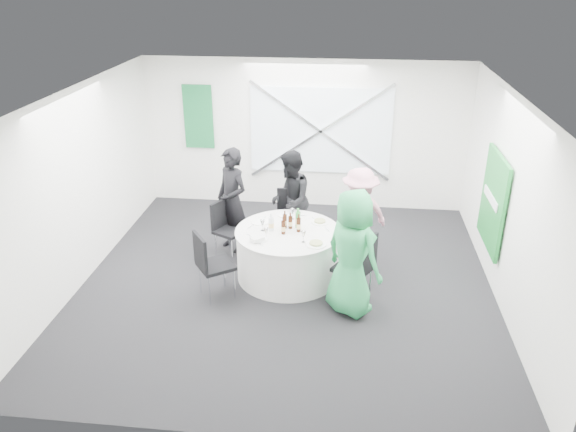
# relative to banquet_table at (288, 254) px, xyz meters

# --- Properties ---
(floor) EXTENTS (6.00, 6.00, 0.00)m
(floor) POSITION_rel_banquet_table_xyz_m (0.00, -0.20, -0.38)
(floor) COLOR black
(floor) RESTS_ON ground
(ceiling) EXTENTS (6.00, 6.00, 0.00)m
(ceiling) POSITION_rel_banquet_table_xyz_m (0.00, -0.20, 2.42)
(ceiling) COLOR white
(ceiling) RESTS_ON wall_back
(wall_back) EXTENTS (6.00, 0.00, 6.00)m
(wall_back) POSITION_rel_banquet_table_xyz_m (0.00, 2.80, 1.02)
(wall_back) COLOR white
(wall_back) RESTS_ON floor
(wall_front) EXTENTS (6.00, 0.00, 6.00)m
(wall_front) POSITION_rel_banquet_table_xyz_m (0.00, -3.20, 1.02)
(wall_front) COLOR white
(wall_front) RESTS_ON floor
(wall_left) EXTENTS (0.00, 6.00, 6.00)m
(wall_left) POSITION_rel_banquet_table_xyz_m (-3.00, -0.20, 1.02)
(wall_left) COLOR white
(wall_left) RESTS_ON floor
(wall_right) EXTENTS (0.00, 6.00, 6.00)m
(wall_right) POSITION_rel_banquet_table_xyz_m (3.00, -0.20, 1.02)
(wall_right) COLOR white
(wall_right) RESTS_ON floor
(window_panel) EXTENTS (2.60, 0.03, 1.60)m
(window_panel) POSITION_rel_banquet_table_xyz_m (0.30, 2.76, 1.12)
(window_panel) COLOR silver
(window_panel) RESTS_ON wall_back
(window_brace_a) EXTENTS (2.63, 0.05, 1.84)m
(window_brace_a) POSITION_rel_banquet_table_xyz_m (0.30, 2.72, 1.12)
(window_brace_a) COLOR silver
(window_brace_a) RESTS_ON window_panel
(window_brace_b) EXTENTS (2.63, 0.05, 1.84)m
(window_brace_b) POSITION_rel_banquet_table_xyz_m (0.30, 2.72, 1.12)
(window_brace_b) COLOR silver
(window_brace_b) RESTS_ON window_panel
(green_banner) EXTENTS (0.55, 0.04, 1.20)m
(green_banner) POSITION_rel_banquet_table_xyz_m (-2.00, 2.75, 1.32)
(green_banner) COLOR #125B31
(green_banner) RESTS_ON wall_back
(green_sign) EXTENTS (0.05, 1.20, 1.40)m
(green_sign) POSITION_rel_banquet_table_xyz_m (2.94, 0.40, 0.82)
(green_sign) COLOR #177F2C
(green_sign) RESTS_ON wall_right
(banquet_table) EXTENTS (1.56, 1.56, 0.76)m
(banquet_table) POSITION_rel_banquet_table_xyz_m (0.00, 0.00, 0.00)
(banquet_table) COLOR silver
(banquet_table) RESTS_ON floor
(chair_back) EXTENTS (0.48, 0.48, 0.97)m
(chair_back) POSITION_rel_banquet_table_xyz_m (-0.09, 1.05, 0.19)
(chair_back) COLOR black
(chair_back) RESTS_ON floor
(chair_back_left) EXTENTS (0.57, 0.56, 0.92)m
(chair_back_left) POSITION_rel_banquet_table_xyz_m (-1.07, 0.57, 0.16)
(chair_back_left) COLOR black
(chair_back_left) RESTS_ON floor
(chair_back_right) EXTENTS (0.54, 0.53, 0.86)m
(chair_back_right) POSITION_rel_banquet_table_xyz_m (0.93, 0.51, 0.12)
(chair_back_right) COLOR black
(chair_back_right) RESTS_ON floor
(chair_front_right) EXTENTS (0.64, 0.64, 1.03)m
(chair_front_right) POSITION_rel_banquet_table_xyz_m (1.05, -0.58, 0.23)
(chair_front_right) COLOR black
(chair_front_right) RESTS_ON floor
(chair_front_left) EXTENTS (0.64, 0.63, 1.00)m
(chair_front_left) POSITION_rel_banquet_table_xyz_m (-1.01, -0.71, 0.21)
(chair_front_left) COLOR black
(chair_front_left) RESTS_ON floor
(person_man_back_left) EXTENTS (0.75, 0.72, 1.72)m
(person_man_back_left) POSITION_rel_banquet_table_xyz_m (-0.99, 0.81, 0.48)
(person_man_back_left) COLOR black
(person_man_back_left) RESTS_ON floor
(person_man_back) EXTENTS (0.49, 0.83, 1.64)m
(person_man_back) POSITION_rel_banquet_table_xyz_m (-0.08, 1.02, 0.44)
(person_man_back) COLOR black
(person_man_back) RESTS_ON floor
(person_woman_pink) EXTENTS (1.10, 0.91, 1.55)m
(person_woman_pink) POSITION_rel_banquet_table_xyz_m (1.04, 0.62, 0.39)
(person_woman_pink) COLOR pink
(person_woman_pink) RESTS_ON floor
(person_woman_green) EXTENTS (1.02, 0.99, 1.76)m
(person_woman_green) POSITION_rel_banquet_table_xyz_m (0.94, -0.81, 0.50)
(person_woman_green) COLOR #2B9F57
(person_woman_green) RESTS_ON floor
(plate_back) EXTENTS (0.26, 0.26, 0.01)m
(plate_back) POSITION_rel_banquet_table_xyz_m (-0.10, 0.55, 0.39)
(plate_back) COLOR white
(plate_back) RESTS_ON banquet_table
(plate_back_left) EXTENTS (0.27, 0.27, 0.01)m
(plate_back_left) POSITION_rel_banquet_table_xyz_m (-0.46, 0.25, 0.39)
(plate_back_left) COLOR white
(plate_back_left) RESTS_ON banquet_table
(plate_back_right) EXTENTS (0.26, 0.26, 0.04)m
(plate_back_right) POSITION_rel_banquet_table_xyz_m (0.45, 0.34, 0.40)
(plate_back_right) COLOR white
(plate_back_right) RESTS_ON banquet_table
(plate_front_right) EXTENTS (0.29, 0.29, 0.04)m
(plate_front_right) POSITION_rel_banquet_table_xyz_m (0.44, -0.39, 0.40)
(plate_front_right) COLOR white
(plate_front_right) RESTS_ON banquet_table
(plate_front_left) EXTENTS (0.26, 0.26, 0.01)m
(plate_front_left) POSITION_rel_banquet_table_xyz_m (-0.38, -0.31, 0.39)
(plate_front_left) COLOR white
(plate_front_left) RESTS_ON banquet_table
(napkin) EXTENTS (0.21, 0.21, 0.05)m
(napkin) POSITION_rel_banquet_table_xyz_m (-0.39, -0.39, 0.42)
(napkin) COLOR silver
(napkin) RESTS_ON plate_front_left
(beer_bottle_a) EXTENTS (0.06, 0.06, 0.28)m
(beer_bottle_a) POSITION_rel_banquet_table_xyz_m (-0.06, 0.10, 0.49)
(beer_bottle_a) COLOR #3C1A0B
(beer_bottle_a) RESTS_ON banquet_table
(beer_bottle_b) EXTENTS (0.06, 0.06, 0.25)m
(beer_bottle_b) POSITION_rel_banquet_table_xyz_m (0.02, 0.09, 0.47)
(beer_bottle_b) COLOR #3C1A0B
(beer_bottle_b) RESTS_ON banquet_table
(beer_bottle_c) EXTENTS (0.06, 0.06, 0.27)m
(beer_bottle_c) POSITION_rel_banquet_table_xyz_m (0.16, -0.00, 0.49)
(beer_bottle_c) COLOR #3C1A0B
(beer_bottle_c) RESTS_ON banquet_table
(beer_bottle_d) EXTENTS (0.06, 0.06, 0.26)m
(beer_bottle_d) POSITION_rel_banquet_table_xyz_m (-0.06, -0.10, 0.48)
(beer_bottle_d) COLOR #3C1A0B
(beer_bottle_d) RESTS_ON banquet_table
(green_water_bottle) EXTENTS (0.08, 0.08, 0.31)m
(green_water_bottle) POSITION_rel_banquet_table_xyz_m (0.13, 0.13, 0.50)
(green_water_bottle) COLOR green
(green_water_bottle) RESTS_ON banquet_table
(clear_water_bottle) EXTENTS (0.08, 0.08, 0.27)m
(clear_water_bottle) POSITION_rel_banquet_table_xyz_m (-0.25, -0.00, 0.48)
(clear_water_bottle) COLOR silver
(clear_water_bottle) RESTS_ON banquet_table
(wine_glass_a) EXTENTS (0.07, 0.07, 0.17)m
(wine_glass_a) POSITION_rel_banquet_table_xyz_m (-0.37, -0.03, 0.50)
(wine_glass_a) COLOR white
(wine_glass_a) RESTS_ON banquet_table
(wine_glass_b) EXTENTS (0.07, 0.07, 0.17)m
(wine_glass_b) POSITION_rel_banquet_table_xyz_m (0.02, 0.42, 0.50)
(wine_glass_b) COLOR white
(wine_glass_b) RESTS_ON banquet_table
(wine_glass_c) EXTENTS (0.07, 0.07, 0.17)m
(wine_glass_c) POSITION_rel_banquet_table_xyz_m (0.25, -0.33, 0.50)
(wine_glass_c) COLOR white
(wine_glass_c) RESTS_ON banquet_table
(wine_glass_d) EXTENTS (0.07, 0.07, 0.17)m
(wine_glass_d) POSITION_rel_banquet_table_xyz_m (-0.28, -0.28, 0.50)
(wine_glass_d) COLOR white
(wine_glass_d) RESTS_ON banquet_table
(fork_a) EXTENTS (0.08, 0.14, 0.01)m
(fork_a) POSITION_rel_banquet_table_xyz_m (0.57, 0.10, 0.38)
(fork_a) COLOR silver
(fork_a) RESTS_ON banquet_table
(knife_a) EXTENTS (0.10, 0.13, 0.01)m
(knife_a) POSITION_rel_banquet_table_xyz_m (0.36, 0.45, 0.38)
(knife_a) COLOR silver
(knife_a) RESTS_ON banquet_table
(fork_b) EXTENTS (0.11, 0.12, 0.01)m
(fork_b) POSITION_rel_banquet_table_xyz_m (-0.53, -0.22, 0.38)
(fork_b) COLOR silver
(fork_b) RESTS_ON banquet_table
(knife_b) EXTENTS (0.10, 0.13, 0.01)m
(knife_b) POSITION_rel_banquet_table_xyz_m (-0.34, -0.47, 0.38)
(knife_b) COLOR silver
(knife_b) RESTS_ON banquet_table
(fork_c) EXTENTS (0.08, 0.14, 0.01)m
(fork_c) POSITION_rel_banquet_table_xyz_m (-0.43, 0.38, 0.38)
(fork_c) COLOR silver
(fork_c) RESTS_ON banquet_table
(knife_c) EXTENTS (0.07, 0.14, 0.01)m
(knife_c) POSITION_rel_banquet_table_xyz_m (-0.57, 0.07, 0.38)
(knife_c) COLOR silver
(knife_c) RESTS_ON banquet_table
(fork_d) EXTENTS (0.15, 0.02, 0.01)m
(fork_d) POSITION_rel_banquet_table_xyz_m (0.15, 0.56, 0.38)
(fork_d) COLOR silver
(fork_d) RESTS_ON banquet_table
(knife_d) EXTENTS (0.15, 0.03, 0.01)m
(knife_d) POSITION_rel_banquet_table_xyz_m (-0.13, 0.56, 0.38)
(knife_d) COLOR silver
(knife_d) RESTS_ON banquet_table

